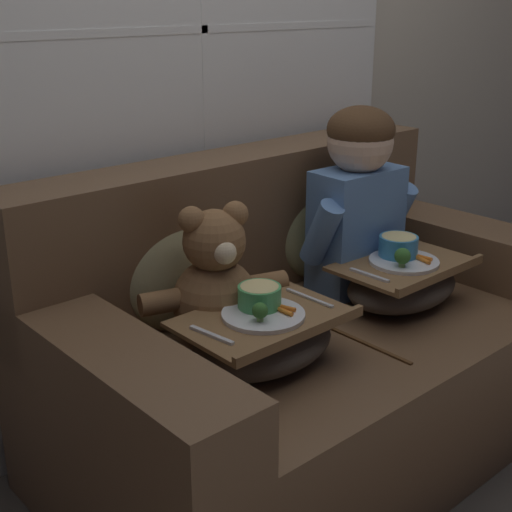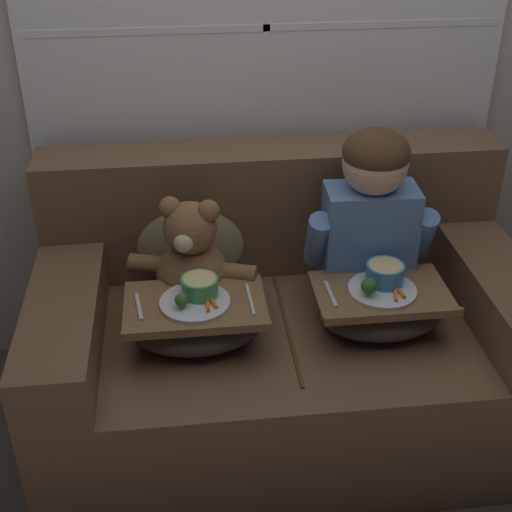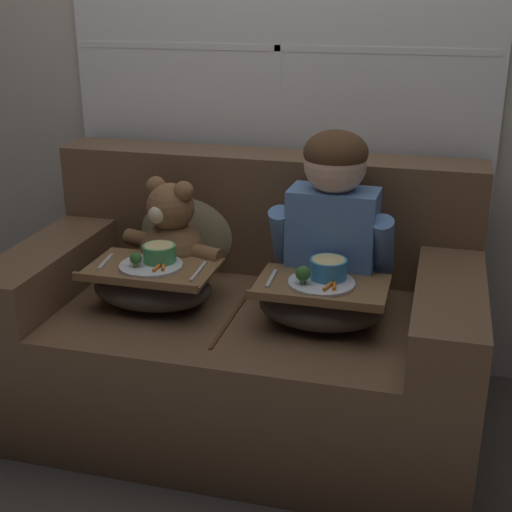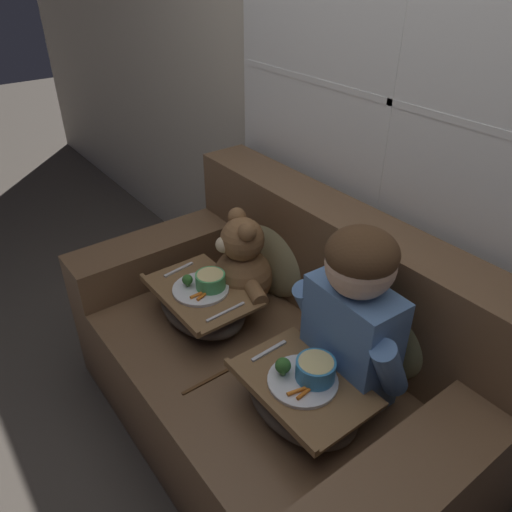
{
  "view_description": "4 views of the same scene",
  "coord_description": "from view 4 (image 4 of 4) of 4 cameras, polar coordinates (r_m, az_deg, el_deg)",
  "views": [
    {
      "loc": [
        -1.45,
        -1.36,
        1.41
      ],
      "look_at": [
        -0.11,
        0.14,
        0.67
      ],
      "focal_mm": 50.0,
      "sensor_mm": 36.0,
      "label": 1
    },
    {
      "loc": [
        -0.32,
        -1.94,
        1.88
      ],
      "look_at": [
        -0.1,
        0.01,
        0.71
      ],
      "focal_mm": 50.0,
      "sensor_mm": 36.0,
      "label": 2
    },
    {
      "loc": [
        0.64,
        -2.23,
        1.53
      ],
      "look_at": [
        0.04,
        0.06,
        0.63
      ],
      "focal_mm": 50.0,
      "sensor_mm": 36.0,
      "label": 3
    },
    {
      "loc": [
        1.09,
        -0.87,
        1.77
      ],
      "look_at": [
        -0.12,
        0.04,
        0.8
      ],
      "focal_mm": 35.0,
      "sensor_mm": 36.0,
      "label": 4
    }
  ],
  "objects": [
    {
      "name": "ground_plane",
      "position": [
        2.25,
        1.14,
        -19.32
      ],
      "size": [
        14.0,
        14.0,
        0.0
      ],
      "primitive_type": "plane",
      "color": "#4C443D"
    },
    {
      "name": "wall_back_with_window",
      "position": [
        1.86,
        16.08,
        16.71
      ],
      "size": [
        8.0,
        0.08,
        2.6
      ],
      "color": "beige",
      "rests_on": "ground_plane"
    },
    {
      "name": "couch",
      "position": [
        2.02,
        2.68,
        -12.53
      ],
      "size": [
        1.64,
        0.95,
        0.93
      ],
      "color": "brown",
      "rests_on": "ground_plane"
    },
    {
      "name": "throw_pillow_behind_child",
      "position": [
        1.79,
        14.73,
        -7.34
      ],
      "size": [
        0.4,
        0.19,
        0.41
      ],
      "color": "#898456",
      "rests_on": "couch"
    },
    {
      "name": "throw_pillow_behind_teddy",
      "position": [
        2.12,
        2.43,
        0.79
      ],
      "size": [
        0.42,
        0.2,
        0.43
      ],
      "color": "tan",
      "rests_on": "couch"
    },
    {
      "name": "child_figure",
      "position": [
        1.58,
        11.2,
        -5.91
      ],
      "size": [
        0.44,
        0.22,
        0.61
      ],
      "color": "#5B84BC",
      "rests_on": "couch"
    },
    {
      "name": "teddy_bear",
      "position": [
        2.03,
        -1.68,
        -1.24
      ],
      "size": [
        0.44,
        0.32,
        0.41
      ],
      "color": "brown",
      "rests_on": "couch"
    },
    {
      "name": "lap_tray_child",
      "position": [
        1.64,
        5.28,
        -15.59
      ],
      "size": [
        0.43,
        0.3,
        0.22
      ],
      "color": "#473D33",
      "rests_on": "child_figure"
    },
    {
      "name": "lap_tray_teddy",
      "position": [
        2.0,
        -6.19,
        -5.35
      ],
      "size": [
        0.45,
        0.31,
        0.22
      ],
      "color": "#473D33",
      "rests_on": "teddy_bear"
    }
  ]
}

